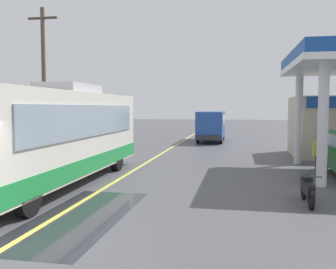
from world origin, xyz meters
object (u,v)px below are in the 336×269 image
coach_bus_main (58,137)px  minibus_opposing_lane (211,123)px  motorcycle_parked_forecourt (307,189)px  pedestrian_near_pump (320,153)px

coach_bus_main → minibus_opposing_lane: coach_bus_main is taller
motorcycle_parked_forecourt → pedestrian_near_pump: pedestrian_near_pump is taller
coach_bus_main → minibus_opposing_lane: size_ratio=1.80×
coach_bus_main → motorcycle_parked_forecourt: size_ratio=6.13×
coach_bus_main → pedestrian_near_pump: coach_bus_main is taller
minibus_opposing_lane → motorcycle_parked_forecourt: (4.15, -19.69, -1.03)m
motorcycle_parked_forecourt → pedestrian_near_pump: size_ratio=1.08×
minibus_opposing_lane → motorcycle_parked_forecourt: bearing=-78.1°
minibus_opposing_lane → pedestrian_near_pump: (5.43, -14.88, -0.54)m
coach_bus_main → motorcycle_parked_forecourt: coach_bus_main is taller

